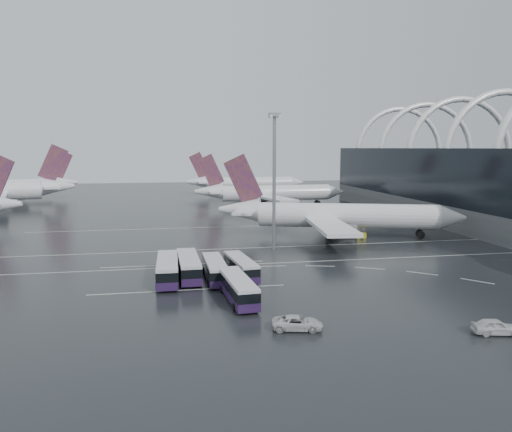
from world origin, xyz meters
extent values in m
plane|color=black|center=(0.00, 0.00, 0.00)|extent=(420.00, 420.00, 0.00)
torus|color=white|center=(58.00, 28.00, 18.00)|extent=(33.80, 1.80, 33.80)
torus|color=white|center=(58.00, 47.00, 18.00)|extent=(33.80, 1.80, 33.80)
torus|color=white|center=(58.00, 66.00, 18.00)|extent=(33.80, 1.80, 33.80)
torus|color=white|center=(58.00, 85.00, 18.00)|extent=(33.80, 1.80, 33.80)
cube|color=silver|center=(0.00, -2.00, 0.01)|extent=(120.00, 0.25, 0.01)
cube|color=silver|center=(0.00, 12.00, 0.01)|extent=(120.00, 0.25, 0.01)
cube|color=silver|center=(0.00, 40.00, 0.01)|extent=(120.00, 0.25, 0.01)
cube|color=silver|center=(-24.00, -16.00, 0.01)|extent=(28.00, 0.25, 0.01)
cube|color=silver|center=(-24.00, 0.00, 0.01)|extent=(28.00, 0.25, 0.01)
cylinder|color=white|center=(13.71, 20.41, 4.88)|extent=(39.69, 17.87, 5.55)
cone|color=white|center=(35.41, 13.21, 4.88)|extent=(7.20, 7.08, 5.55)
cone|color=white|center=(-9.80, 28.22, 5.84)|extent=(10.84, 8.29, 5.55)
cube|color=#461867|center=(-8.90, 27.92, 12.92)|extent=(8.93, 3.45, 11.77)
cube|color=white|center=(-7.99, 27.62, 5.84)|extent=(9.52, 17.71, 0.48)
cube|color=white|center=(6.30, 10.26, 4.31)|extent=(9.31, 24.53, 0.77)
cube|color=white|center=(13.85, 32.98, 4.31)|extent=(17.88, 24.04, 0.77)
cylinder|color=gray|center=(10.09, 12.54, 2.58)|extent=(6.02, 4.75, 3.26)
cylinder|color=gray|center=(15.52, 28.89, 2.58)|extent=(6.02, 4.75, 3.26)
cube|color=black|center=(10.08, 21.62, 1.05)|extent=(12.83, 9.43, 2.11)
cylinder|color=white|center=(11.11, 81.14, 4.72)|extent=(37.42, 5.91, 5.37)
cone|color=white|center=(32.56, 81.44, 4.72)|extent=(5.63, 5.45, 5.37)
cone|color=white|center=(-12.19, 80.80, 5.65)|extent=(9.34, 5.50, 5.37)
cube|color=#461867|center=(-11.26, 80.82, 12.50)|extent=(8.93, 0.68, 11.39)
cube|color=white|center=(-10.34, 80.83, 5.65)|extent=(4.41, 16.73, 0.46)
cube|color=white|center=(7.57, 69.51, 4.17)|extent=(11.46, 24.02, 0.74)
cube|color=white|center=(7.24, 92.66, 4.17)|extent=(10.85, 23.97, 0.74)
cylinder|color=gray|center=(10.30, 72.79, 2.50)|extent=(5.14, 3.22, 3.15)
cylinder|color=gray|center=(10.07, 89.46, 2.50)|extent=(5.14, 3.22, 3.15)
cube|color=black|center=(7.41, 81.08, 1.02)|extent=(11.20, 6.09, 2.04)
cylinder|color=white|center=(10.37, 127.81, 4.79)|extent=(36.64, 6.39, 5.45)
cone|color=white|center=(31.44, 128.36, 4.79)|extent=(5.77, 5.59, 5.45)
cone|color=white|center=(-12.57, 127.22, 5.73)|extent=(9.53, 5.69, 5.45)
cube|color=#461867|center=(-11.63, 127.24, 12.68)|extent=(9.06, 0.80, 11.54)
cube|color=white|center=(-10.69, 127.27, 5.73)|extent=(4.66, 17.01, 0.47)
cube|color=white|center=(6.92, 115.98, 4.23)|extent=(11.86, 24.36, 0.75)
cube|color=white|center=(6.31, 139.45, 4.23)|extent=(10.75, 24.28, 0.75)
cylinder|color=gray|center=(9.65, 119.34, 2.54)|extent=(5.25, 3.33, 3.19)
cylinder|color=gray|center=(9.22, 136.24, 2.54)|extent=(5.25, 3.33, 3.19)
cube|color=black|center=(6.62, 127.71, 1.03)|extent=(11.42, 6.30, 2.07)
cone|color=white|center=(-67.67, 51.03, 5.85)|extent=(10.20, 6.69, 5.56)
cone|color=white|center=(-63.47, 99.08, 6.67)|extent=(12.14, 8.78, 6.35)
cube|color=#461867|center=(-64.53, 98.81, 14.77)|extent=(10.39, 3.16, 13.45)
cube|color=white|center=(-65.59, 98.55, 6.67)|extent=(9.49, 20.30, 0.55)
cube|color=black|center=(-79.83, 95.05, 1.20)|extent=(14.42, 9.94, 2.41)
cylinder|color=white|center=(-84.72, 121.73, 5.04)|extent=(28.86, 14.14, 5.73)
cone|color=white|center=(-66.45, 127.57, 6.03)|extent=(11.16, 8.47, 5.73)
cube|color=#461867|center=(-67.40, 127.27, 13.35)|extent=(9.25, 3.47, 12.15)
cube|color=white|center=(-68.34, 126.97, 6.03)|extent=(9.66, 18.30, 0.49)
cube|color=white|center=(-82.84, 122.33, 4.65)|extent=(16.49, 35.70, 0.69)
cube|color=black|center=(-80.95, 122.93, 1.09)|extent=(13.23, 9.64, 2.17)
cube|color=#25123A|center=(-26.81, -10.50, 0.96)|extent=(3.36, 13.87, 1.17)
cube|color=black|center=(-26.81, -10.50, 2.23)|extent=(3.42, 13.60, 1.38)
cube|color=silver|center=(-26.81, -10.50, 3.16)|extent=(3.36, 13.87, 0.48)
cylinder|color=black|center=(-25.42, -14.94, 0.53)|extent=(0.39, 1.07, 1.06)
cylinder|color=black|center=(-28.38, -14.88, 0.53)|extent=(0.39, 1.07, 1.06)
cylinder|color=black|center=(-25.24, -6.11, 0.53)|extent=(0.39, 1.07, 1.06)
cylinder|color=black|center=(-28.20, -6.05, 0.53)|extent=(0.39, 1.07, 1.06)
cube|color=#25123A|center=(-23.54, -9.05, 0.94)|extent=(3.25, 13.64, 1.15)
cube|color=black|center=(-23.54, -9.05, 2.20)|extent=(3.31, 13.37, 1.36)
cube|color=silver|center=(-23.54, -9.05, 3.11)|extent=(3.25, 13.64, 0.47)
cylinder|color=black|center=(-22.01, -13.37, 0.52)|extent=(0.38, 1.05, 1.05)
cylinder|color=black|center=(-24.92, -13.42, 0.52)|extent=(0.38, 1.05, 1.05)
cylinder|color=black|center=(-22.16, -4.67, 0.52)|extent=(0.38, 1.05, 1.05)
cylinder|color=black|center=(-25.07, -4.72, 0.52)|extent=(0.38, 1.05, 1.05)
cube|color=#25123A|center=(-19.66, -11.15, 0.86)|extent=(2.92, 12.49, 1.05)
cube|color=black|center=(-19.66, -11.15, 2.01)|extent=(2.97, 12.24, 1.25)
cube|color=silver|center=(-19.66, -11.15, 2.85)|extent=(2.92, 12.49, 0.43)
cylinder|color=black|center=(-18.28, -15.13, 0.48)|extent=(0.35, 0.96, 0.96)
cylinder|color=black|center=(-20.95, -15.16, 0.48)|extent=(0.35, 0.96, 0.96)
cylinder|color=black|center=(-18.37, -7.15, 0.48)|extent=(0.35, 0.96, 0.96)
cylinder|color=black|center=(-21.04, -7.18, 0.48)|extent=(0.35, 0.96, 0.96)
cube|color=#25123A|center=(-15.46, -10.14, 0.84)|extent=(4.05, 12.36, 1.03)
cube|color=black|center=(-15.46, -10.14, 1.96)|extent=(4.07, 12.12, 1.21)
cube|color=silver|center=(-15.46, -10.14, 2.78)|extent=(4.05, 12.36, 0.42)
cylinder|color=black|center=(-13.73, -13.85, 0.47)|extent=(0.43, 0.96, 0.93)
cylinder|color=black|center=(-16.31, -14.15, 0.47)|extent=(0.43, 0.96, 0.93)
cylinder|color=black|center=(-14.60, -6.14, 0.47)|extent=(0.43, 0.96, 0.93)
cylinder|color=black|center=(-17.18, -6.43, 0.47)|extent=(0.43, 0.96, 0.93)
cube|color=#25123A|center=(-17.75, -22.18, 0.89)|extent=(3.79, 12.97, 1.08)
cube|color=black|center=(-17.75, -22.18, 2.07)|extent=(3.83, 12.72, 1.28)
cube|color=silver|center=(-17.75, -22.18, 2.93)|extent=(3.79, 12.97, 0.44)
cylinder|color=black|center=(-16.08, -26.16, 0.49)|extent=(0.42, 1.01, 0.98)
cylinder|color=black|center=(-18.81, -26.36, 0.49)|extent=(0.42, 1.01, 0.98)
cylinder|color=black|center=(-16.69, -18.00, 0.49)|extent=(0.42, 1.01, 0.98)
cylinder|color=black|center=(-19.42, -18.20, 0.49)|extent=(0.42, 1.01, 0.98)
imported|color=silver|center=(-12.83, -34.04, 0.79)|extent=(6.09, 3.75, 1.57)
imported|color=silver|center=(8.02, -39.37, 0.86)|extent=(5.37, 3.10, 1.72)
cylinder|color=gray|center=(-5.71, 9.68, 13.07)|extent=(0.65, 0.65, 26.15)
cube|color=gray|center=(-5.71, 9.68, 26.43)|extent=(2.05, 2.05, 0.75)
cube|color=white|center=(-5.71, 9.68, 26.15)|extent=(1.87, 1.87, 0.37)
cube|color=#AEAA17|center=(16.30, 18.46, 0.60)|extent=(2.21, 1.31, 1.21)
cube|color=slate|center=(22.74, 34.41, 0.66)|extent=(2.43, 1.43, 1.32)
cube|color=#AEAA17|center=(14.00, 31.76, 0.69)|extent=(2.53, 1.49, 1.38)
camera|label=1|loc=(-27.22, -85.67, 20.16)|focal=35.00mm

